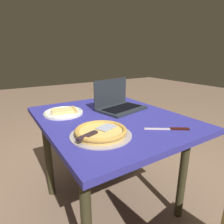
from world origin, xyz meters
name	(u,v)px	position (x,y,z in m)	size (l,w,h in m)	color
ground_plane	(110,203)	(0.00, 0.00, 0.00)	(12.00, 12.00, 0.00)	#80644D
dining_table	(110,129)	(0.00, 0.00, 0.63)	(1.07, 0.87, 0.72)	navy
laptop	(118,103)	(0.11, -0.14, 0.76)	(0.30, 0.38, 0.22)	#23292E
pizza_plate	(64,112)	(0.21, 0.25, 0.73)	(0.27, 0.27, 0.04)	silver
pizza_tray	(101,132)	(-0.24, 0.20, 0.74)	(0.32, 0.32, 0.04)	#A29798
table_knife	(171,129)	(-0.38, -0.17, 0.72)	(0.16, 0.21, 0.01)	beige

